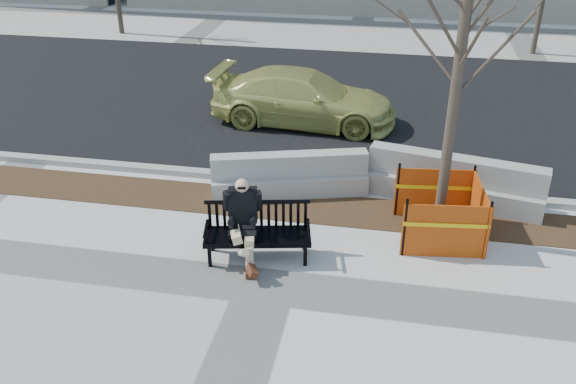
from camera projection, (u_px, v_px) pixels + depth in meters
name	position (u px, v px, depth m)	size (l,w,h in m)	color
ground	(266.00, 286.00, 9.64)	(120.00, 120.00, 0.00)	beige
mulch_strip	(295.00, 206.00, 11.89)	(40.00, 1.20, 0.02)	#47301C
asphalt_street	(334.00, 100.00, 17.27)	(60.00, 10.40, 0.01)	black
curb	(303.00, 182.00, 12.69)	(60.00, 0.25, 0.12)	#9E9B93
bench	(258.00, 257.00, 10.34)	(1.80, 0.65, 0.96)	black
seated_man	(244.00, 256.00, 10.38)	(0.61, 1.02, 1.43)	black
tree_fence	(436.00, 235.00, 10.96)	(2.16, 2.16, 5.39)	#DB5610
sedan	(303.00, 123.00, 15.76)	(1.89, 4.65, 1.35)	#BABA5B
jersey_barrier_left	(290.00, 193.00, 12.37)	(3.09, 0.62, 0.88)	#A19E97
jersey_barrier_right	(452.00, 201.00, 12.09)	(3.36, 0.67, 0.96)	#98958E
far_tree_left	(122.00, 33.00, 24.23)	(2.20, 2.20, 5.93)	#453B2C
far_tree_right	(532.00, 53.00, 21.62)	(2.06, 2.06, 5.56)	#4B3E30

